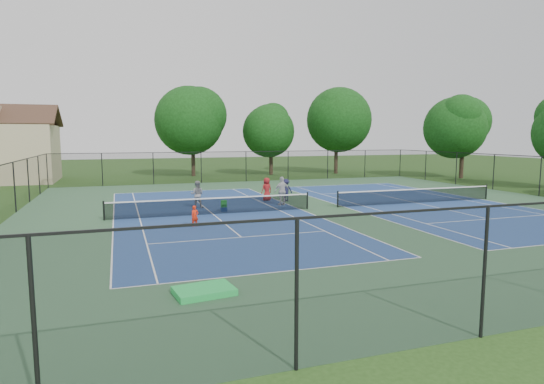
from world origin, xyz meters
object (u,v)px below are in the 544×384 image
object	(u,v)px
tree_side_e	(464,124)
bystander_a	(282,191)
tree_back_d	(337,117)
tree_back_b	(192,118)
bystander_c	(267,189)
child_player	(195,216)
ball_crate	(224,209)
tree_back_c	(271,128)
bystander_b	(286,190)
clapboard_house	(0,151)
instructor	(197,194)
ball_hopper	(224,204)

from	to	relation	value
tree_side_e	bystander_a	bearing A→B (deg)	-154.31
tree_back_d	bystander_a	world-z (taller)	tree_back_d
tree_back_b	bystander_c	distance (m)	22.45
tree_side_e	bystander_c	bearing A→B (deg)	-159.16
tree_back_d	child_player	bearing A→B (deg)	-128.38
tree_back_b	ball_crate	bearing A→B (deg)	-94.94
tree_back_c	bystander_b	xyz separation A→B (m)	(-6.11, -21.35, -4.69)
tree_back_b	bystander_c	bearing A→B (deg)	-85.45
tree_back_b	tree_back_c	world-z (taller)	tree_back_b
tree_side_e	child_player	bearing A→B (deg)	-151.36
child_player	bystander_b	xyz separation A→B (m)	(7.46, 6.89, 0.25)
tree_side_e	bystander_c	distance (m)	27.51
tree_back_c	clapboard_house	world-z (taller)	tree_back_c
bystander_b	bystander_c	world-z (taller)	bystander_c
tree_back_c	ball_crate	distance (m)	27.19
tree_back_b	tree_side_e	world-z (taller)	tree_back_b
instructor	ball_hopper	distance (m)	2.35
tree_back_b	instructor	world-z (taller)	tree_back_b
tree_back_d	ball_crate	world-z (taller)	tree_back_d
tree_back_b	clapboard_house	bearing A→B (deg)	-176.99
tree_back_b	child_player	xyz separation A→B (m)	(-4.57, -29.24, -6.06)
tree_side_e	ball_hopper	bearing A→B (deg)	-155.65
tree_back_b	ball_crate	xyz separation A→B (m)	(-2.18, -25.21, -6.46)
bystander_a	bystander_c	world-z (taller)	bystander_a
tree_back_d	bystander_c	distance (m)	25.58
ball_hopper	tree_back_b	bearing A→B (deg)	85.06
bystander_a	tree_side_e	bearing A→B (deg)	-163.47
tree_back_c	bystander_a	xyz separation A→B (m)	(-7.00, -23.03, -4.53)
bystander_a	bystander_c	bearing A→B (deg)	-92.54
bystander_a	bystander_b	distance (m)	1.91
tree_back_d	bystander_c	size ratio (longest dim) A/B	6.36
tree_back_d	bystander_b	distance (m)	25.49
tree_back_d	bystander_b	world-z (taller)	tree_back_d
tree_back_d	bystander_a	xyz separation A→B (m)	(-15.00, -22.03, -5.88)
ball_hopper	child_player	bearing A→B (deg)	-120.70
tree_side_e	bystander_c	world-z (taller)	tree_side_e
tree_back_b	ball_hopper	bearing A→B (deg)	-94.94
child_player	instructor	bearing A→B (deg)	62.30
bystander_a	ball_crate	size ratio (longest dim) A/B	5.07
tree_back_d	bystander_c	world-z (taller)	tree_back_d
instructor	ball_crate	size ratio (longest dim) A/B	4.60
tree_side_e	ball_hopper	xyz separation A→B (m)	(-29.18, -13.21, -5.33)
ball_hopper	tree_back_c	bearing A→B (deg)	65.21
tree_back_c	instructor	size ratio (longest dim) A/B	4.88
bystander_a	ball_crate	world-z (taller)	bystander_a
instructor	bystander_b	xyz separation A→B (m)	(6.34, 0.91, -0.07)
clapboard_house	tree_back_d	bearing A→B (deg)	-1.59
bystander_c	ball_crate	distance (m)	5.34
bystander_b	ball_crate	bearing A→B (deg)	22.00
instructor	ball_crate	distance (m)	2.43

